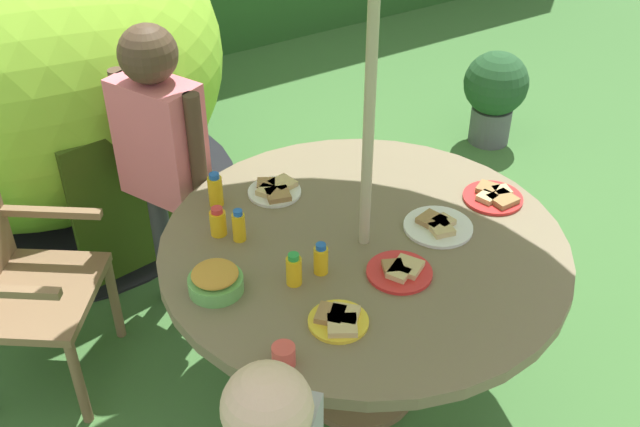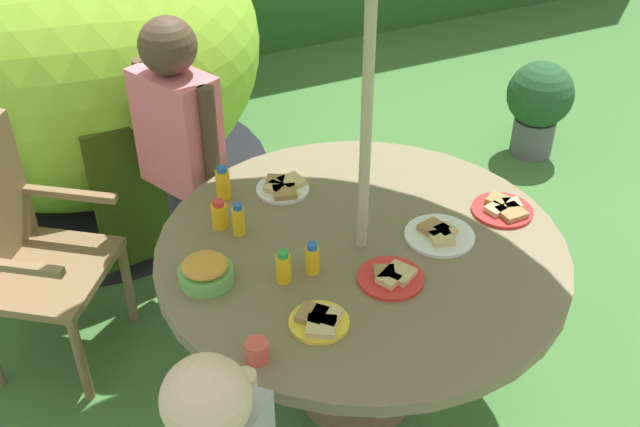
% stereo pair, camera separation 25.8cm
% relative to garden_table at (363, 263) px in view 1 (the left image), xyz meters
% --- Properties ---
extents(ground_plane, '(10.00, 10.00, 0.02)m').
position_rel_garden_table_xyz_m(ground_plane, '(0.00, 0.00, -0.64)').
color(ground_plane, '#3D6B33').
extents(garden_table, '(1.40, 1.40, 0.73)m').
position_rel_garden_table_xyz_m(garden_table, '(0.00, 0.00, 0.00)').
color(garden_table, brown).
rests_on(garden_table, ground_plane).
extents(wooden_chair, '(0.63, 0.65, 0.98)m').
position_rel_garden_table_xyz_m(wooden_chair, '(-1.06, 0.75, -0.10)').
color(wooden_chair, brown).
rests_on(wooden_chair, ground_plane).
extents(dome_tent, '(2.24, 2.24, 1.56)m').
position_rel_garden_table_xyz_m(dome_tent, '(-0.62, 2.00, 0.14)').
color(dome_tent, '#8CC633').
rests_on(dome_tent, ground_plane).
extents(potted_plant, '(0.37, 0.37, 0.57)m').
position_rel_garden_table_xyz_m(potted_plant, '(1.76, 1.19, -0.31)').
color(potted_plant, '#595960').
rests_on(potted_plant, ground_plane).
extents(child_in_pink_shirt, '(0.31, 0.41, 1.30)m').
position_rel_garden_table_xyz_m(child_in_pink_shirt, '(-0.39, 0.84, 0.20)').
color(child_in_pink_shirt, '#3F3F47').
rests_on(child_in_pink_shirt, ground_plane).
extents(snack_bowl, '(0.17, 0.17, 0.09)m').
position_rel_garden_table_xyz_m(snack_bowl, '(-0.54, 0.04, 0.14)').
color(snack_bowl, '#66B259').
rests_on(snack_bowl, garden_table).
extents(plate_front_edge, '(0.20, 0.20, 0.03)m').
position_rel_garden_table_xyz_m(plate_front_edge, '(-0.12, 0.42, 0.11)').
color(plate_front_edge, white).
rests_on(plate_front_edge, garden_table).
extents(plate_near_left, '(0.24, 0.24, 0.03)m').
position_rel_garden_table_xyz_m(plate_near_left, '(0.26, -0.08, 0.11)').
color(plate_near_left, white).
rests_on(plate_near_left, garden_table).
extents(plate_center_front, '(0.21, 0.21, 0.03)m').
position_rel_garden_table_xyz_m(plate_center_front, '(0.00, -0.20, 0.11)').
color(plate_center_front, red).
rests_on(plate_center_front, garden_table).
extents(plate_back_edge, '(0.18, 0.18, 0.03)m').
position_rel_garden_table_xyz_m(plate_back_edge, '(-0.29, -0.29, 0.11)').
color(plate_back_edge, yellow).
rests_on(plate_back_edge, garden_table).
extents(plate_far_left, '(0.22, 0.22, 0.03)m').
position_rel_garden_table_xyz_m(plate_far_left, '(0.55, -0.04, 0.11)').
color(plate_far_left, red).
rests_on(plate_far_left, garden_table).
extents(juice_bottle_near_right, '(0.05, 0.05, 0.11)m').
position_rel_garden_table_xyz_m(juice_bottle_near_right, '(-0.21, -0.06, 0.15)').
color(juice_bottle_near_right, yellow).
rests_on(juice_bottle_near_right, garden_table).
extents(juice_bottle_far_right, '(0.05, 0.05, 0.12)m').
position_rel_garden_table_xyz_m(juice_bottle_far_right, '(-0.35, 0.23, 0.15)').
color(juice_bottle_far_right, yellow).
rests_on(juice_bottle_far_right, garden_table).
extents(juice_bottle_center_back, '(0.05, 0.05, 0.12)m').
position_rel_garden_table_xyz_m(juice_bottle_center_back, '(-0.31, -0.06, 0.15)').
color(juice_bottle_center_back, yellow).
rests_on(juice_bottle_center_back, garden_table).
extents(juice_bottle_mid_left, '(0.06, 0.06, 0.11)m').
position_rel_garden_table_xyz_m(juice_bottle_mid_left, '(-0.40, 0.30, 0.14)').
color(juice_bottle_mid_left, yellow).
rests_on(juice_bottle_mid_left, garden_table).
extents(juice_bottle_mid_right, '(0.05, 0.05, 0.13)m').
position_rel_garden_table_xyz_m(juice_bottle_mid_right, '(-0.33, 0.47, 0.16)').
color(juice_bottle_mid_right, yellow).
rests_on(juice_bottle_mid_right, garden_table).
extents(cup_near, '(0.07, 0.07, 0.06)m').
position_rel_garden_table_xyz_m(cup_near, '(-0.51, -0.35, 0.13)').
color(cup_near, '#E04C47').
rests_on(cup_near, garden_table).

